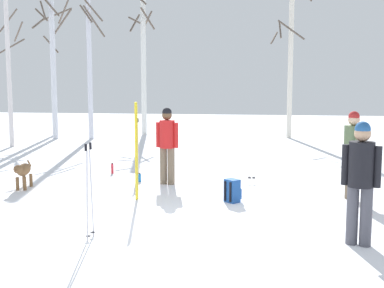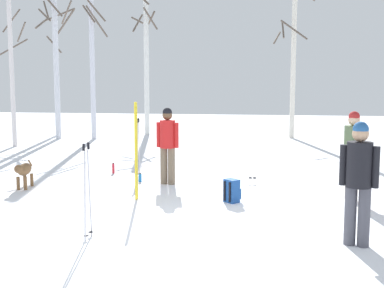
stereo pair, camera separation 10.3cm
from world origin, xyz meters
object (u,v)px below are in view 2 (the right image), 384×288
object	(u,v)px
person_0	(359,175)
birch_tree_0	(57,66)
dog	(24,171)
water_bottle_1	(113,168)
ski_pair_planted_1	(136,151)
ski_poles_0	(138,146)
backpack_0	(232,191)
birch_tree_4	(146,57)
birch_tree_5	(293,52)
birch_tree_2	(56,63)
birch_tree_3	(92,46)
ski_pair_lying_0	(252,178)
person_3	(353,150)
ski_poles_1	(87,188)
person_1	(168,141)
birch_tree_1	(11,68)

from	to	relation	value
person_0	birch_tree_0	xyz separation A→B (m)	(-10.78, 13.60, 2.09)
dog	water_bottle_1	xyz separation A→B (m)	(1.29, 2.05, -0.26)
person_0	ski_pair_planted_1	world-z (taller)	ski_pair_planted_1
ski_poles_0	backpack_0	distance (m)	3.36
birch_tree_4	water_bottle_1	bearing A→B (deg)	-79.73
birch_tree_5	birch_tree_0	bearing A→B (deg)	-177.80
birch_tree_2	dog	bearing A→B (deg)	-68.65
person_0	dog	world-z (taller)	person_0
person_0	backpack_0	xyz separation A→B (m)	(-1.91, 2.20, -0.77)
birch_tree_3	ski_pair_lying_0	bearing A→B (deg)	-47.45
birch_tree_3	birch_tree_5	distance (m)	8.30
dog	birch_tree_4	distance (m)	12.13
birch_tree_4	birch_tree_5	xyz separation A→B (m)	(6.43, -0.39, 0.12)
backpack_0	birch_tree_3	world-z (taller)	birch_tree_3
person_3	water_bottle_1	xyz separation A→B (m)	(-5.47, 1.94, -0.85)
ski_poles_1	birch_tree_3	size ratio (longest dim) A/B	0.19
water_bottle_1	birch_tree_4	xyz separation A→B (m)	(-1.75, 9.67, 3.35)
person_3	ski_poles_0	size ratio (longest dim) A/B	1.21
dog	ski_pair_planted_1	world-z (taller)	ski_pair_planted_1
person_1	ski_pair_planted_1	world-z (taller)	ski_pair_planted_1
birch_tree_2	birch_tree_0	bearing A→B (deg)	114.22
birch_tree_2	birch_tree_4	size ratio (longest dim) A/B	0.89
dog	backpack_0	bearing A→B (deg)	-5.85
ski_poles_0	birch_tree_3	distance (m)	9.33
ski_poles_1	water_bottle_1	xyz separation A→B (m)	(-1.38, 5.06, -0.61)
person_0	dog	xyz separation A→B (m)	(-6.42, 2.66, -0.59)
dog	backpack_0	distance (m)	4.53
water_bottle_1	birch_tree_0	size ratio (longest dim) A/B	0.05
person_3	birch_tree_2	distance (m)	14.13
birch_tree_3	birch_tree_2	bearing A→B (deg)	-175.79
ski_poles_1	birch_tree_5	bearing A→B (deg)	77.05
ski_pair_lying_0	birch_tree_2	bearing A→B (deg)	138.73
person_0	birch_tree_3	distance (m)	15.15
birch_tree_4	ski_pair_planted_1	bearing A→B (deg)	-75.70
ski_pair_planted_1	ski_pair_lying_0	distance (m)	3.42
ski_pair_planted_1	water_bottle_1	bearing A→B (deg)	117.98
birch_tree_3	ski_pair_planted_1	bearing A→B (deg)	-64.50
dog	ski_poles_0	size ratio (longest dim) A/B	0.63
ski_poles_0	birch_tree_0	world-z (taller)	birch_tree_0
water_bottle_1	birch_tree_1	size ratio (longest dim) A/B	0.05
backpack_0	water_bottle_1	distance (m)	4.08
person_1	birch_tree_5	xyz separation A→B (m)	(3.03, 10.34, 2.62)
ski_poles_0	birch_tree_2	bearing A→B (deg)	126.71
person_1	backpack_0	size ratio (longest dim) A/B	3.90
birch_tree_1	person_3	bearing A→B (deg)	-31.28
birch_tree_1	ski_pair_lying_0	bearing A→B (deg)	-27.98
ski_pair_lying_0	ski_poles_0	bearing A→B (deg)	-174.96
ski_poles_1	birch_tree_5	distance (m)	14.99
ski_poles_0	birch_tree_2	size ratio (longest dim) A/B	0.24
person_0	birch_tree_2	world-z (taller)	birch_tree_2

